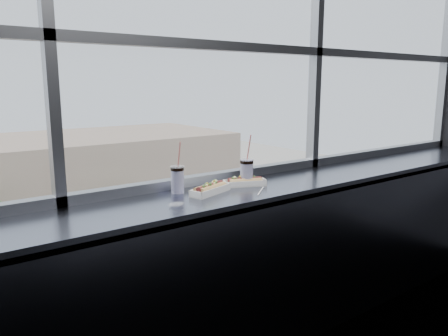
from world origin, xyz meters
TOP-DOWN VIEW (x-y plane):
  - wall_back_lower at (0.00, 1.50)m, footprint 6.00×0.00m
  - counter at (0.00, 1.23)m, footprint 6.00×0.55m
  - counter_fascia at (0.00, 0.97)m, footprint 6.00×0.04m
  - hotdog_tray_left at (-0.18, 1.24)m, footprint 0.31×0.19m
  - hotdog_tray_right at (0.11, 1.27)m, footprint 0.29×0.19m
  - soda_cup_left at (-0.33, 1.38)m, footprint 0.09×0.09m
  - soda_cup_right at (0.13, 1.27)m, footprint 0.09×0.09m
  - loose_straw at (0.10, 1.09)m, footprint 0.16×0.14m
  - wrapper at (-0.49, 1.12)m, footprint 0.10×0.07m
  - car_near_e at (12.14, 17.50)m, footprint 3.10×6.41m
  - car_near_d at (6.06, 17.50)m, footprint 3.02×6.19m
  - pedestrian_d at (10.92, 28.33)m, footprint 0.66×0.89m
  - tree_right at (11.56, 29.50)m, footprint 3.02×3.02m

SIDE VIEW (x-z plane):
  - pedestrian_d at x=10.92m, z-range -10.96..-8.97m
  - car_near_d at x=6.06m, z-range -10.94..-8.94m
  - car_near_e at x=12.14m, z-range -10.94..-8.87m
  - tree_right at x=11.56m, z-range -10.16..-5.43m
  - wall_back_lower at x=0.00m, z-range -2.45..3.55m
  - counter_fascia at x=0.00m, z-range 0.03..1.07m
  - counter at x=0.00m, z-range 1.04..1.10m
  - loose_straw at x=0.10m, z-range 1.10..1.11m
  - wrapper at x=-0.49m, z-range 1.10..1.12m
  - hotdog_tray_right at x=0.11m, z-range 1.09..1.16m
  - hotdog_tray_left at x=-0.18m, z-range 1.09..1.17m
  - soda_cup_left at x=-0.33m, z-range 1.03..1.35m
  - soda_cup_right at x=0.13m, z-range 1.03..1.37m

